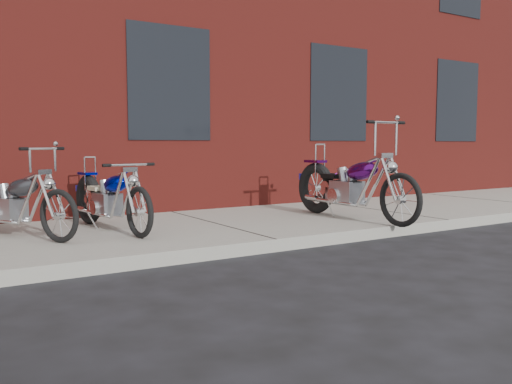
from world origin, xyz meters
TOP-DOWN VIEW (x-y plane):
  - ground at (0.00, 0.00)m, footprint 120.00×120.00m
  - sidewalk at (0.00, 1.50)m, footprint 22.00×3.00m
  - building_brick at (0.00, 8.00)m, footprint 22.00×10.00m
  - chopper_purple at (1.88, 0.82)m, footprint 0.61×2.50m
  - chopper_blue at (-1.40, 1.69)m, footprint 0.53×2.10m
  - chopper_third at (-2.52, 1.78)m, footprint 1.06×1.88m

SIDE VIEW (x-z plane):
  - ground at x=0.00m, z-range 0.00..0.00m
  - sidewalk at x=0.00m, z-range 0.00..0.15m
  - chopper_third at x=-2.52m, z-range 0.00..1.05m
  - chopper_blue at x=-1.40m, z-range 0.07..0.99m
  - chopper_purple at x=1.88m, z-range -0.10..1.30m
  - building_brick at x=0.00m, z-range 0.00..8.00m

